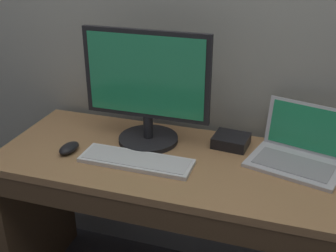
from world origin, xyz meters
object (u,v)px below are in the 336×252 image
Objects in this scene: external_monitor at (147,92)px; wired_keyboard at (136,161)px; laptop_silver at (298,153)px; computer_mouse at (69,148)px; external_drive_box at (231,141)px.

wired_keyboard is at bearing -84.03° from external_monitor.
wired_keyboard is at bearing -161.84° from laptop_silver.
laptop_silver is 0.66m from external_monitor.
wired_keyboard is 0.30m from computer_mouse.
laptop_silver is at bearing 18.95° from computer_mouse.
external_monitor is 0.29m from wired_keyboard.
wired_keyboard is at bearing 6.84° from computer_mouse.
computer_mouse is at bearing -146.50° from external_monitor.
laptop_silver reaches higher than computer_mouse.
computer_mouse is (-0.91, -0.20, -0.02)m from laptop_silver.
wired_keyboard is 0.42m from external_drive_box.
external_drive_box is (-0.28, 0.06, -0.02)m from laptop_silver.
computer_mouse is at bearing -157.50° from external_drive_box.
wired_keyboard is (0.02, -0.18, -0.22)m from external_monitor.
wired_keyboard is (-0.61, -0.20, -0.03)m from laptop_silver.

